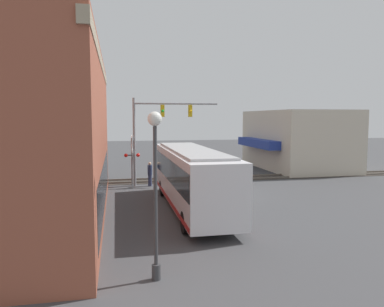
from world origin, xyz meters
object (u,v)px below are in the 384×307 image
Objects in this scene: city_bus at (191,176)px; crossing_signal at (132,155)px; streetlamp at (155,181)px; pedestrian_near_bus at (216,183)px; parked_car_red at (186,164)px; pedestrian_at_crossing at (150,174)px.

city_bus is 3.22× the size of crossing_signal.
streetlamp is 12.92m from pedestrian_near_bus.
streetlamp reaches higher than city_bus.
streetlamp is 1.09× the size of parked_car_red.
city_bus is 9.33m from streetlamp.
crossing_signal is 16.89m from streetlamp.
pedestrian_near_bus is at bearing -135.51° from crossing_signal.
streetlamp is (-16.86, 0.00, 0.85)m from crossing_signal.
parked_car_red is at bearing -12.93° from streetlamp.
pedestrian_at_crossing is (-7.63, 4.22, 0.25)m from parked_car_red.
pedestrian_at_crossing is (16.34, -1.28, -2.22)m from streetlamp.
city_bus is 8.60m from crossing_signal.
pedestrian_at_crossing is at bearing -4.49° from streetlamp.
parked_car_red is (7.10, -5.50, -1.62)m from crossing_signal.
pedestrian_at_crossing is (7.56, 1.62, -0.95)m from city_bus.
crossing_signal is 2.13× the size of pedestrian_near_bus.
parked_car_red is at bearing -37.75° from crossing_signal.
crossing_signal is 0.72× the size of streetlamp.
pedestrian_near_bus is (-5.21, -5.11, -1.38)m from crossing_signal.
pedestrian_at_crossing reaches higher than pedestrian_near_bus.
pedestrian_at_crossing reaches higher than parked_car_red.
pedestrian_at_crossing is (-0.52, -1.28, -1.37)m from crossing_signal.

